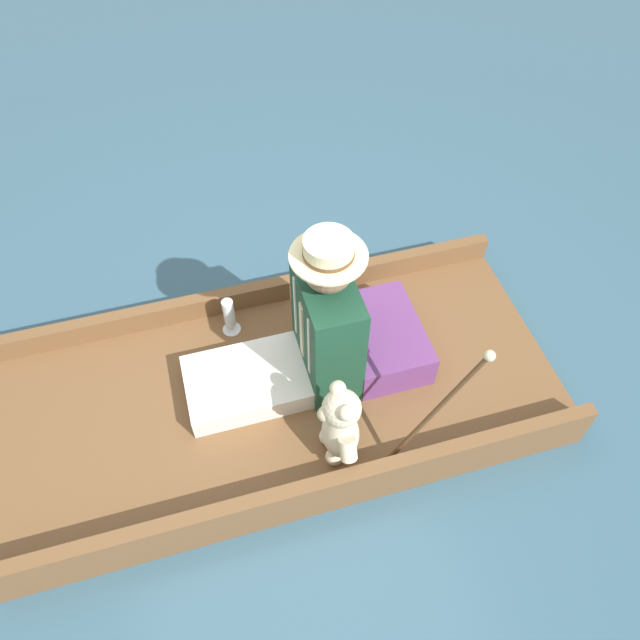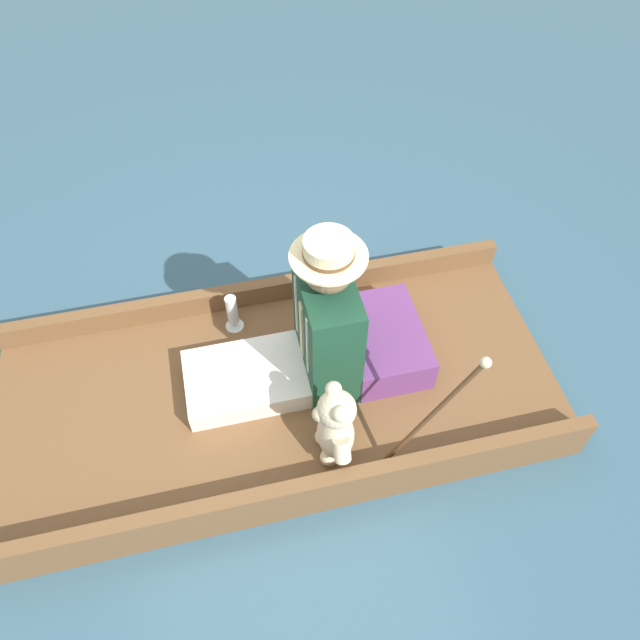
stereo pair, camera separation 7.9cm
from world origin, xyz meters
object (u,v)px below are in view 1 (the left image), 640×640
Objects in this scene: teddy_bear at (340,425)px; wine_glass at (229,314)px; walking_cane at (446,400)px; seated_person at (306,336)px.

wine_glass is at bearing 22.94° from teddy_bear.
walking_cane is at bearing -105.73° from teddy_bear.
teddy_bear is 2.03× the size of wine_glass.
walking_cane reaches higher than teddy_bear.
seated_person reaches higher than wine_glass.
walking_cane reaches higher than wine_glass.
wine_glass is (0.35, 0.29, -0.18)m from seated_person.
walking_cane is at bearing -140.87° from wine_glass.
wine_glass is at bearing 39.13° from walking_cane.
seated_person is at bearing 39.16° from walking_cane.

